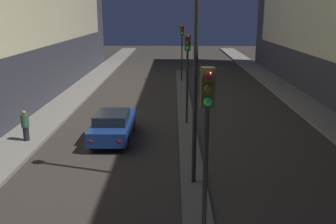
{
  "coord_description": "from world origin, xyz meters",
  "views": [
    {
      "loc": [
        -0.79,
        -4.89,
        6.39
      ],
      "look_at": [
        -1.09,
        16.79,
        0.5
      ],
      "focal_mm": 40.0,
      "sensor_mm": 36.0,
      "label": 1
    }
  ],
  "objects_px": {
    "traffic_light_far": "(182,40)",
    "street_lamp": "(197,10)",
    "traffic_light_near": "(207,126)",
    "car_left_lane": "(113,125)",
    "pedestrian_on_left_sidewalk": "(25,125)",
    "traffic_light_mid": "(187,59)"
  },
  "relations": [
    {
      "from": "traffic_light_far",
      "to": "street_lamp",
      "type": "xyz_separation_m",
      "value": [
        0.0,
        -21.33,
        2.62
      ]
    },
    {
      "from": "traffic_light_far",
      "to": "traffic_light_near",
      "type": "bearing_deg",
      "value": -90.0
    },
    {
      "from": "traffic_light_near",
      "to": "traffic_light_far",
      "type": "bearing_deg",
      "value": 90.0
    },
    {
      "from": "traffic_light_far",
      "to": "car_left_lane",
      "type": "bearing_deg",
      "value": -103.33
    },
    {
      "from": "pedestrian_on_left_sidewalk",
      "to": "traffic_light_mid",
      "type": "bearing_deg",
      "value": 22.27
    },
    {
      "from": "traffic_light_near",
      "to": "traffic_light_far",
      "type": "xyz_separation_m",
      "value": [
        0.0,
        26.04,
        0.0
      ]
    },
    {
      "from": "car_left_lane",
      "to": "pedestrian_on_left_sidewalk",
      "type": "xyz_separation_m",
      "value": [
        -4.19,
        -0.74,
        0.2
      ]
    },
    {
      "from": "street_lamp",
      "to": "pedestrian_on_left_sidewalk",
      "type": "xyz_separation_m",
      "value": [
        -8.04,
        4.37,
        -5.44
      ]
    },
    {
      "from": "traffic_light_near",
      "to": "traffic_light_mid",
      "type": "bearing_deg",
      "value": 90.0
    },
    {
      "from": "traffic_light_mid",
      "to": "pedestrian_on_left_sidewalk",
      "type": "height_order",
      "value": "traffic_light_mid"
    },
    {
      "from": "street_lamp",
      "to": "pedestrian_on_left_sidewalk",
      "type": "height_order",
      "value": "street_lamp"
    },
    {
      "from": "traffic_light_mid",
      "to": "street_lamp",
      "type": "relative_size",
      "value": 0.51
    },
    {
      "from": "car_left_lane",
      "to": "pedestrian_on_left_sidewalk",
      "type": "bearing_deg",
      "value": -170.01
    },
    {
      "from": "traffic_light_near",
      "to": "pedestrian_on_left_sidewalk",
      "type": "relative_size",
      "value": 3.3
    },
    {
      "from": "traffic_light_near",
      "to": "traffic_light_mid",
      "type": "height_order",
      "value": "same"
    },
    {
      "from": "pedestrian_on_left_sidewalk",
      "to": "traffic_light_far",
      "type": "bearing_deg",
      "value": 64.64
    },
    {
      "from": "traffic_light_far",
      "to": "car_left_lane",
      "type": "height_order",
      "value": "traffic_light_far"
    },
    {
      "from": "traffic_light_near",
      "to": "traffic_light_far",
      "type": "relative_size",
      "value": 1.0
    },
    {
      "from": "traffic_light_mid",
      "to": "traffic_light_far",
      "type": "distance_m",
      "value": 13.67
    },
    {
      "from": "traffic_light_far",
      "to": "street_lamp",
      "type": "relative_size",
      "value": 0.51
    },
    {
      "from": "car_left_lane",
      "to": "traffic_light_near",
      "type": "bearing_deg",
      "value": -68.62
    },
    {
      "from": "traffic_light_mid",
      "to": "pedestrian_on_left_sidewalk",
      "type": "distance_m",
      "value": 9.13
    }
  ]
}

